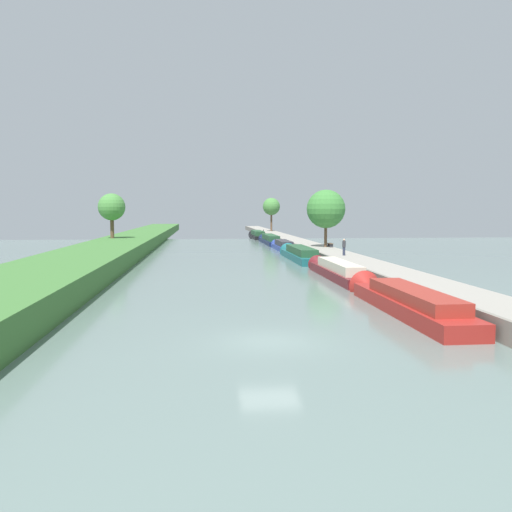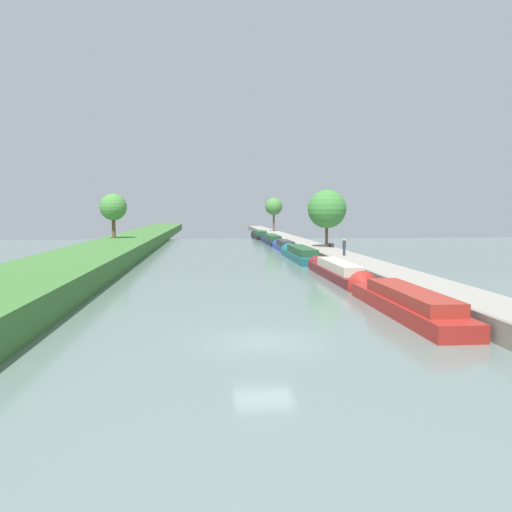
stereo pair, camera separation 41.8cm
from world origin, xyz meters
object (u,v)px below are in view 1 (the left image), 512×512
object	(u,v)px
narrowboat_blue	(282,246)
park_bench	(330,244)
narrowboat_maroon	(336,270)
person_walking	(344,247)
narrowboat_red	(403,300)
narrowboat_navy	(269,240)
narrowboat_black	(257,235)
mooring_bollard_far	(263,231)
narrowboat_teal	(299,254)

from	to	relation	value
narrowboat_blue	park_bench	world-z (taller)	park_bench
narrowboat_maroon	narrowboat_blue	bearing A→B (deg)	89.61
narrowboat_maroon	narrowboat_blue	world-z (taller)	narrowboat_maroon
person_walking	park_bench	world-z (taller)	person_walking
narrowboat_red	person_walking	world-z (taller)	person_walking
narrowboat_navy	narrowboat_black	size ratio (longest dim) A/B	1.08
narrowboat_blue	mooring_bollard_far	distance (m)	38.13
narrowboat_blue	narrowboat_black	size ratio (longest dim) A/B	0.77
narrowboat_blue	person_walking	world-z (taller)	person_walking
narrowboat_red	person_walking	bearing A→B (deg)	82.34
narrowboat_blue	narrowboat_teal	bearing A→B (deg)	-91.41
narrowboat_navy	mooring_bollard_far	bearing A→B (deg)	85.86
narrowboat_navy	person_walking	bearing A→B (deg)	-85.14
narrowboat_red	narrowboat_navy	bearing A→B (deg)	89.82
mooring_bollard_far	park_bench	size ratio (longest dim) A/B	0.30
narrowboat_maroon	person_walking	distance (m)	9.89
narrowboat_maroon	person_walking	xyz separation A→B (m)	(3.20, 9.27, 1.27)
person_walking	park_bench	xyz separation A→B (m)	(1.52, 11.88, -0.53)
park_bench	narrowboat_blue	bearing A→B (deg)	116.11
person_walking	park_bench	size ratio (longest dim) A/B	1.11
narrowboat_blue	mooring_bollard_far	world-z (taller)	mooring_bollard_far
narrowboat_red	narrowboat_teal	distance (m)	30.35
narrowboat_red	narrowboat_blue	bearing A→B (deg)	89.75
person_walking	narrowboat_blue	bearing A→B (deg)	98.08
narrowboat_red	person_walking	size ratio (longest dim) A/B	8.47
narrowboat_teal	narrowboat_maroon	bearing A→B (deg)	-89.45
narrowboat_red	park_bench	xyz separation A→B (m)	(4.72, 35.65, 0.74)
narrowboat_teal	narrowboat_black	world-z (taller)	narrowboat_black
narrowboat_teal	narrowboat_blue	bearing A→B (deg)	88.59
narrowboat_maroon	park_bench	size ratio (longest dim) A/B	9.34
person_walking	narrowboat_maroon	bearing A→B (deg)	-109.06
narrowboat_teal	park_bench	bearing A→B (deg)	47.42
narrowboat_navy	person_walking	world-z (taller)	person_walking
narrowboat_red	narrowboat_maroon	size ratio (longest dim) A/B	1.00
narrowboat_blue	narrowboat_black	distance (m)	31.54
narrowboat_blue	narrowboat_navy	bearing A→B (deg)	90.05
person_walking	narrowboat_navy	bearing A→B (deg)	94.86
narrowboat_maroon	narrowboat_navy	size ratio (longest dim) A/B	0.87
mooring_bollard_far	narrowboat_navy	bearing A→B (deg)	-94.14
narrowboat_teal	mooring_bollard_far	xyz separation A→B (m)	(2.07, 52.61, 0.60)
narrowboat_red	person_walking	xyz separation A→B (m)	(3.20, 23.77, 1.27)
narrowboat_red	narrowboat_navy	distance (m)	59.17
narrowboat_maroon	narrowboat_teal	xyz separation A→B (m)	(-0.15, 15.84, 0.02)
person_walking	park_bench	bearing A→B (deg)	82.70
narrowboat_maroon	narrowboat_navy	distance (m)	44.66
narrowboat_maroon	narrowboat_navy	bearing A→B (deg)	89.75
narrowboat_navy	park_bench	bearing A→B (deg)	-79.09
narrowboat_red	narrowboat_teal	world-z (taller)	narrowboat_teal
narrowboat_red	narrowboat_navy	xyz separation A→B (m)	(0.18, 59.17, 0.02)
narrowboat_teal	narrowboat_navy	world-z (taller)	narrowboat_navy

